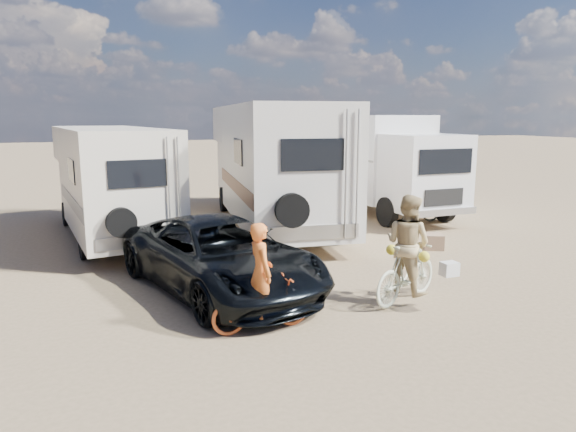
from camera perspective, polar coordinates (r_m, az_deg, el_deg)
name	(u,v)px	position (r m, az deg, el deg)	size (l,w,h in m)	color
ground	(398,286)	(10.94, 11.91, -7.48)	(140.00, 140.00, 0.00)	#957B59
rv_main	(271,167)	(16.36, -1.85, 5.41)	(2.66, 9.40, 3.72)	white
rv_left	(111,183)	(15.62, -18.79, 3.42)	(2.31, 7.44, 3.09)	white
box_truck	(385,165)	(18.65, 10.54, 5.45)	(2.45, 6.56, 3.44)	silver
dark_suv	(220,256)	(10.33, -7.40, -4.30)	(2.37, 5.14, 1.43)	black
bike_man	(261,305)	(8.48, -2.95, -9.62)	(0.57, 1.64, 0.86)	#D45722
bike_woman	(406,272)	(9.96, 12.80, -6.00)	(0.52, 1.85, 1.11)	beige
rider_man	(261,283)	(8.36, -2.97, -7.28)	(0.58, 0.38, 1.59)	orange
rider_woman	(407,253)	(9.86, 12.88, -4.00)	(0.89, 0.69, 1.83)	tan
bike_parked	(414,208)	(17.45, 13.59, 0.87)	(0.64, 1.82, 0.96)	#262927
cooler	(263,247)	(12.83, -2.75, -3.42)	(0.61, 0.44, 0.49)	teal
crate	(433,242)	(14.10, 15.52, -2.70)	(0.49, 0.49, 0.39)	#927156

